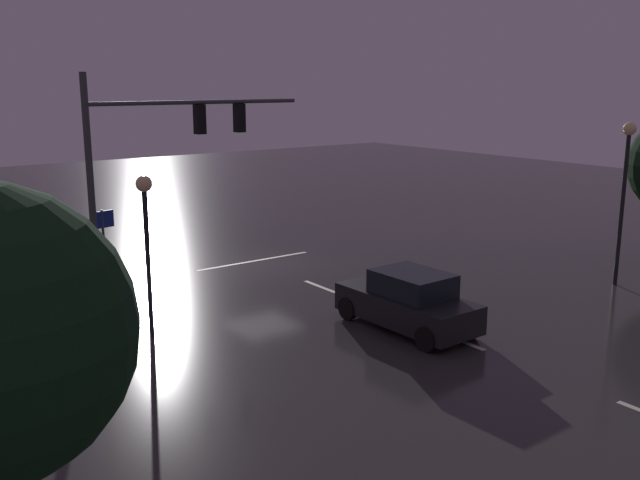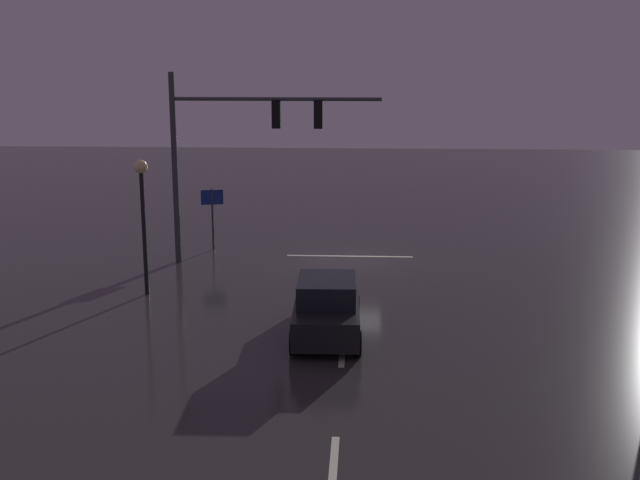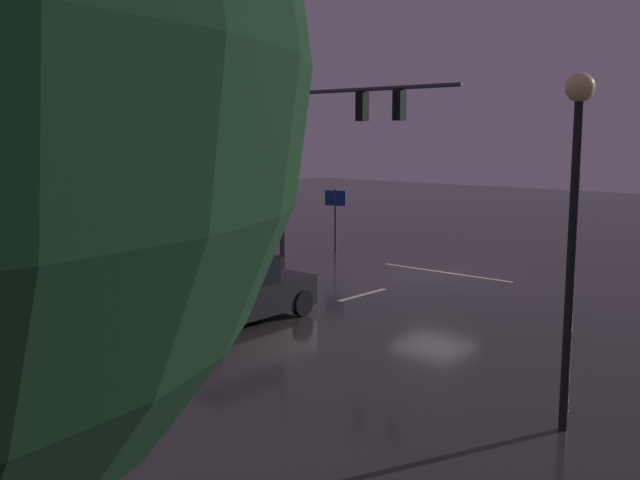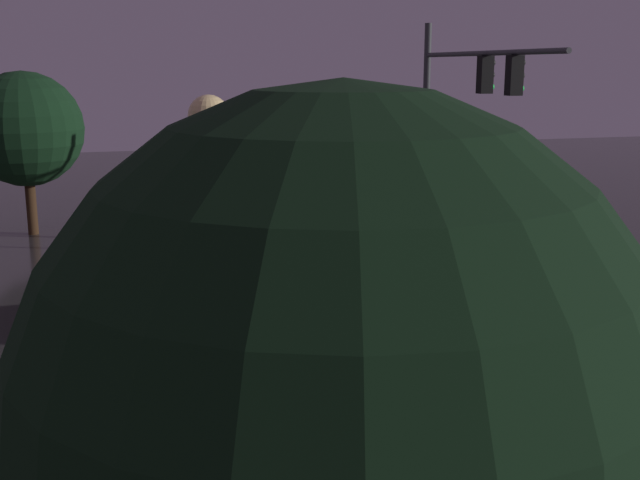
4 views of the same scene
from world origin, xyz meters
TOP-DOWN VIEW (x-y plane):
  - ground_plane at (0.00, 0.00)m, footprint 80.00×80.00m
  - traffic_signal_assembly at (4.19, 0.56)m, footprint 7.87×0.47m
  - lane_dash_far at (0.00, 4.00)m, footprint 0.16×2.20m
  - lane_dash_mid at (0.00, 10.00)m, footprint 0.16×2.20m
  - lane_dash_near at (0.00, 16.00)m, footprint 0.16×2.20m
  - stop_bar at (0.00, -0.63)m, footprint 5.00×0.16m
  - car_approaching at (0.48, 8.65)m, footprint 2.00×4.41m
  - street_lamp_right_kerb at (6.65, 4.98)m, footprint 0.44×0.44m
  - route_sign at (5.63, -1.46)m, footprint 0.89×0.28m

SIDE VIEW (x-z plane):
  - ground_plane at x=0.00m, z-range 0.00..0.00m
  - lane_dash_far at x=0.00m, z-range 0.00..0.01m
  - lane_dash_mid at x=0.00m, z-range 0.00..0.01m
  - lane_dash_near at x=0.00m, z-range 0.00..0.01m
  - stop_bar at x=0.00m, z-range 0.00..0.01m
  - car_approaching at x=0.48m, z-range -0.05..1.65m
  - route_sign at x=5.63m, z-range 0.56..3.10m
  - street_lamp_right_kerb at x=6.65m, z-range 0.95..5.44m
  - traffic_signal_assembly at x=4.19m, z-range 1.24..8.44m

